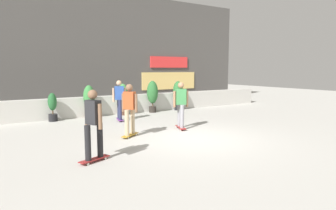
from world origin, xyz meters
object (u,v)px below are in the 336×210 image
Objects in this scene: skater_far_right at (181,103)px; skater_by_wall_right at (119,99)px; potted_plant_1 at (89,99)px; potted_plant_3 at (152,94)px; potted_plant_0 at (53,106)px; potted_plant_4 at (178,93)px; potted_plant_2 at (123,97)px; skater_mid_plaza at (93,122)px; skater_foreground at (130,108)px.

skater_by_wall_right is at bearing 113.67° from skater_far_right.
potted_plant_1 is 0.92× the size of potted_plant_3.
potted_plant_0 is 0.77× the size of potted_plant_4.
potted_plant_1 is at bearing 0.00° from potted_plant_0.
skater_mid_plaza is (-3.41, -6.18, 0.08)m from potted_plant_2.
potted_plant_1 is at bearing 180.00° from potted_plant_4.
potted_plant_2 is at bearing -0.00° from potted_plant_1.
potted_plant_1 is at bearing 121.64° from skater_by_wall_right.
skater_mid_plaza is 1.00× the size of skater_far_right.
potted_plant_4 is (1.54, 0.00, -0.03)m from potted_plant_3.
skater_foreground reaches higher than potted_plant_3.
potted_plant_1 is 0.86× the size of skater_foreground.
skater_mid_plaza and skater_foreground have the same top height.
potted_plant_4 reaches higher than potted_plant_0.
skater_far_right is (1.21, -2.76, 0.00)m from skater_by_wall_right.
potted_plant_3 is 4.29m from skater_far_right.
potted_plant_0 is 3.16m from potted_plant_2.
potted_plant_3 reaches higher than potted_plant_0.
potted_plant_0 is at bearing 180.00° from potted_plant_3.
potted_plant_2 is 1.58m from skater_by_wall_right.
potted_plant_1 is 0.95× the size of potted_plant_4.
potted_plant_4 is 4.93m from skater_far_right.
skater_mid_plaza is 4.36m from skater_far_right.
skater_far_right is at bearing -66.33° from skater_by_wall_right.
potted_plant_4 is 0.90× the size of skater_far_right.
potted_plant_0 is 0.75× the size of potted_plant_3.
potted_plant_2 is at bearing 180.00° from potted_plant_3.
skater_mid_plaza is (-5.00, -6.18, 0.01)m from potted_plant_3.
potted_plant_1 is 6.44m from skater_mid_plaza.
potted_plant_0 is at bearing 180.00° from potted_plant_2.
potted_plant_2 is 0.87× the size of skater_by_wall_right.
potted_plant_1 is 4.29m from skater_foreground.
skater_by_wall_right is (0.85, -1.38, 0.10)m from potted_plant_1.
potted_plant_0 is at bearing 87.61° from skater_mid_plaza.
skater_mid_plaza and skater_far_right have the same top height.
potted_plant_2 reaches higher than potted_plant_0.
skater_by_wall_right is at bearing -149.55° from potted_plant_3.
skater_foreground is at bearing -110.75° from potted_plant_2.
skater_far_right is at bearing -122.90° from potted_plant_4.
potted_plant_2 is at bearing 0.00° from potted_plant_0.
potted_plant_3 is 1.54m from potted_plant_4.
skater_mid_plaza is 1.00× the size of skater_foreground.
skater_foreground is at bearing -90.24° from potted_plant_1.
potted_plant_0 is at bearing 149.99° from skater_by_wall_right.
skater_mid_plaza reaches higher than potted_plant_1.
potted_plant_3 is (1.59, 0.00, 0.07)m from potted_plant_2.
potted_plant_3 is at bearing -0.00° from potted_plant_1.
potted_plant_2 reaches higher than potted_plant_1.
skater_by_wall_right is 1.00× the size of skater_far_right.
skater_foreground is 3.04m from skater_by_wall_right.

